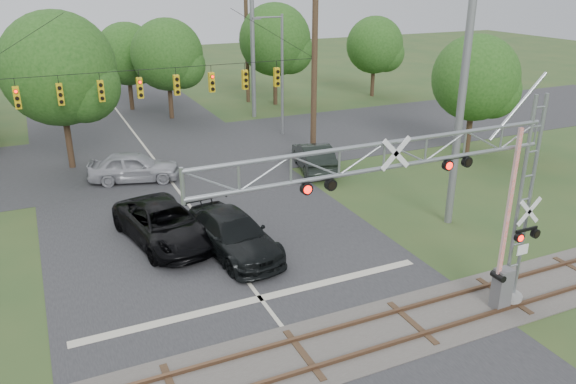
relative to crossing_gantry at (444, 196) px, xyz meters
name	(u,v)px	position (x,y,z in m)	size (l,w,h in m)	color
road_main	(221,247)	(-4.45, 8.36, -4.61)	(14.00, 90.00, 0.02)	#272729
road_cross	(151,156)	(-4.45, 22.36, -4.61)	(90.00, 12.00, 0.02)	#272729
railroad_track	(304,355)	(-4.45, 0.36, -4.59)	(90.00, 3.20, 0.17)	#443E3A
crossing_gantry	(444,196)	(0.00, 0.00, 0.00)	(11.85, 0.94, 7.40)	gray
traffic_signal_span	(173,76)	(-3.60, 18.36, 0.98)	(19.34, 0.36, 11.50)	gray
pickup_black	(165,224)	(-6.44, 9.83, -3.78)	(2.80, 6.07, 1.69)	black
car_dark	(233,234)	(-4.10, 7.65, -3.79)	(2.32, 5.72, 1.66)	black
sedan_silver	(134,167)	(-6.23, 18.09, -3.79)	(1.97, 4.90, 1.67)	#9C9DA3
suv_dark	(314,157)	(3.69, 15.61, -3.81)	(1.73, 4.95, 1.63)	black
streetlight	(280,69)	(5.06, 23.55, 0.01)	(2.21, 0.23, 8.29)	gray
utility_poles	(186,59)	(-2.13, 21.09, 1.47)	(24.89, 28.71, 13.60)	#3B261B
treeline	(75,56)	(-7.76, 28.75, 0.97)	(53.67, 26.71, 10.07)	#39281A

